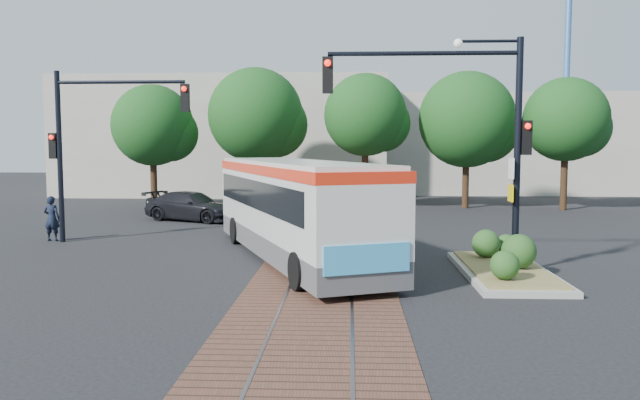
% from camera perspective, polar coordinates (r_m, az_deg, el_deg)
% --- Properties ---
extents(ground, '(120.00, 120.00, 0.00)m').
position_cam_1_polar(ground, '(17.81, 0.46, -6.04)').
color(ground, black).
rests_on(ground, ground).
extents(trackbed, '(3.60, 40.00, 0.02)m').
position_cam_1_polar(trackbed, '(21.75, 0.89, -4.01)').
color(trackbed, brown).
rests_on(trackbed, ground).
extents(tree_row, '(26.40, 5.60, 7.67)m').
position_cam_1_polar(tree_row, '(33.92, 3.65, 7.42)').
color(tree_row, '#382314').
rests_on(tree_row, ground).
extents(warehouses, '(40.00, 13.00, 8.00)m').
position_cam_1_polar(warehouses, '(46.23, 1.25, 5.50)').
color(warehouses, '#ADA899').
rests_on(warehouses, ground).
extents(crane, '(8.00, 0.50, 18.00)m').
position_cam_1_polar(crane, '(54.81, 21.67, 12.49)').
color(crane, '#3F72B2').
rests_on(crane, ground).
extents(city_bus, '(6.26, 11.11, 2.96)m').
position_cam_1_polar(city_bus, '(18.69, -2.40, -0.42)').
color(city_bus, '#47474A').
rests_on(city_bus, ground).
extents(traffic_island, '(2.20, 5.20, 1.13)m').
position_cam_1_polar(traffic_island, '(17.35, 16.53, -5.44)').
color(traffic_island, gray).
rests_on(traffic_island, ground).
extents(signal_pole_main, '(5.49, 0.46, 6.00)m').
position_cam_1_polar(signal_pole_main, '(16.97, 13.62, 7.38)').
color(signal_pole_main, black).
rests_on(signal_pole_main, ground).
extents(signal_pole_left, '(4.99, 0.34, 6.00)m').
position_cam_1_polar(signal_pole_left, '(23.30, -20.24, 5.81)').
color(signal_pole_left, black).
rests_on(signal_pole_left, ground).
extents(officer, '(0.62, 0.43, 1.62)m').
position_cam_1_polar(officer, '(24.26, -23.31, -1.56)').
color(officer, black).
rests_on(officer, ground).
extents(parked_car, '(4.89, 3.41, 1.32)m').
position_cam_1_polar(parked_car, '(28.96, -11.63, -0.56)').
color(parked_car, black).
rests_on(parked_car, ground).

